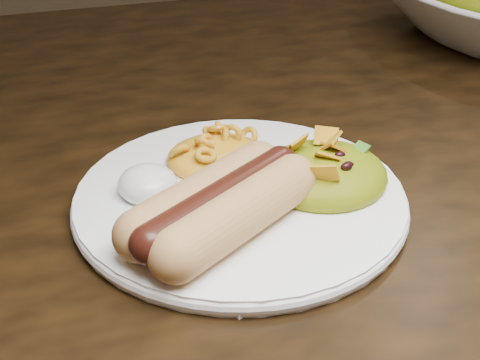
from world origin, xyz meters
name	(u,v)px	position (x,y,z in m)	size (l,w,h in m)	color
table	(309,208)	(0.00, 0.00, 0.66)	(1.60, 0.90, 0.75)	black
plate	(240,199)	(-0.11, -0.11, 0.76)	(0.25, 0.25, 0.01)	white
hotdog	(221,204)	(-0.14, -0.15, 0.78)	(0.13, 0.13, 0.04)	tan
mac_and_cheese	(216,145)	(-0.11, -0.06, 0.78)	(0.08, 0.07, 0.03)	#F7A430
sour_cream	(147,177)	(-0.18, -0.09, 0.78)	(0.04, 0.04, 0.03)	white
taco_salad	(325,163)	(-0.04, -0.12, 0.78)	(0.10, 0.09, 0.04)	#9E6603
fork	(200,272)	(-0.16, -0.18, 0.75)	(0.02, 0.12, 0.00)	white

